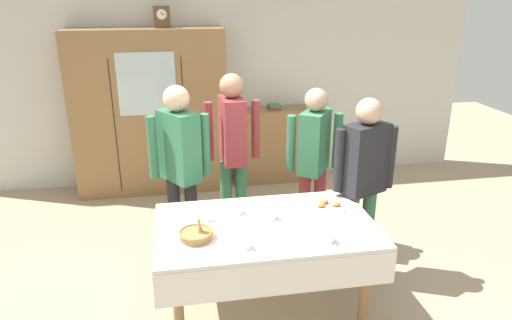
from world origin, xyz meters
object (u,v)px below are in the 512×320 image
object	(u,v)px
tea_cup_back_edge	(272,216)
tea_cup_front_edge	(329,239)
wall_cabinet	(150,113)
person_by_cabinet	(233,142)
bread_basket	(196,234)
tea_cup_far_left	(246,245)
spoon_far_left	(318,225)
person_beside_shelf	(180,159)
person_behind_table_left	(364,172)
spoon_near_left	(283,233)
pastry_plate	(328,206)
dining_table	(266,239)
tea_cup_far_right	(238,211)
mantel_clock	(162,17)
person_near_right_end	(314,154)
book_stack	(274,107)
bookshelf_low	(274,145)
tea_cup_near_right	(207,218)

from	to	relation	value
tea_cup_back_edge	tea_cup_front_edge	xyz separation A→B (m)	(0.31, -0.39, 0.00)
wall_cabinet	person_by_cabinet	distance (m)	1.61
bread_basket	tea_cup_far_left	bearing A→B (deg)	-31.28
spoon_far_left	person_by_cabinet	world-z (taller)	person_by_cabinet
person_beside_shelf	person_behind_table_left	xyz separation A→B (m)	(1.48, -0.46, -0.04)
bread_basket	spoon_near_left	size ratio (longest dim) A/B	2.02
pastry_plate	person_beside_shelf	bearing A→B (deg)	149.63
tea_cup_far_left	person_behind_table_left	world-z (taller)	person_behind_table_left
dining_table	spoon_far_left	size ratio (longest dim) A/B	13.36
tea_cup_back_edge	tea_cup_far_right	xyz separation A→B (m)	(-0.24, 0.13, 0.00)
mantel_clock	tea_cup_far_left	bearing A→B (deg)	-80.25
person_beside_shelf	person_near_right_end	world-z (taller)	person_beside_shelf
mantel_clock	person_behind_table_left	world-z (taller)	mantel_clock
mantel_clock	person_behind_table_left	xyz separation A→B (m)	(1.58, -2.18, -1.12)
bread_basket	pastry_plate	distance (m)	1.08
mantel_clock	tea_cup_far_left	world-z (taller)	mantel_clock
mantel_clock	person_by_cabinet	world-z (taller)	mantel_clock
spoon_far_left	tea_cup_far_left	bearing A→B (deg)	-157.41
tea_cup_far_left	pastry_plate	xyz separation A→B (m)	(0.73, 0.50, -0.01)
tea_cup_far_left	spoon_near_left	distance (m)	0.34
wall_cabinet	spoon_near_left	xyz separation A→B (m)	(1.00, -2.71, -0.22)
person_beside_shelf	person_behind_table_left	bearing A→B (deg)	-17.12
dining_table	spoon_near_left	xyz separation A→B (m)	(0.10, -0.12, 0.11)
book_stack	tea_cup_far_left	size ratio (longest dim) A/B	1.32
tea_cup_back_edge	spoon_near_left	size ratio (longest dim) A/B	1.09
person_near_right_end	person_behind_table_left	xyz separation A→B (m)	(0.26, -0.54, 0.02)
bookshelf_low	tea_cup_near_right	distance (m)	2.72
bread_basket	person_by_cabinet	world-z (taller)	person_by_cabinet
spoon_far_left	person_beside_shelf	world-z (taller)	person_beside_shelf
tea_cup_back_edge	person_by_cabinet	world-z (taller)	person_by_cabinet
book_stack	person_by_cabinet	bearing A→B (deg)	-116.22
dining_table	person_near_right_end	world-z (taller)	person_near_right_end
mantel_clock	person_beside_shelf	bearing A→B (deg)	-86.58
person_by_cabinet	tea_cup_far_left	bearing A→B (deg)	-94.10
person_beside_shelf	bookshelf_low	bearing A→B (deg)	55.77
wall_cabinet	person_behind_table_left	size ratio (longest dim) A/B	1.24
spoon_near_left	person_beside_shelf	xyz separation A→B (m)	(-0.68, 0.99, 0.23)
pastry_plate	wall_cabinet	bearing A→B (deg)	121.08
tea_cup_front_edge	person_by_cabinet	bearing A→B (deg)	106.91
wall_cabinet	person_by_cabinet	xyz separation A→B (m)	(0.81, -1.39, 0.03)
book_stack	tea_cup_back_edge	size ratio (longest dim) A/B	1.32
mantel_clock	bookshelf_low	size ratio (longest dim) A/B	0.25
book_stack	bread_basket	world-z (taller)	book_stack
tea_cup_far_left	person_by_cabinet	size ratio (longest dim) A/B	0.08
tea_cup_back_edge	bread_basket	world-z (taller)	bread_basket
mantel_clock	person_by_cabinet	distance (m)	1.85
spoon_far_left	person_by_cabinet	distance (m)	1.35
wall_cabinet	bread_basket	distance (m)	2.72
wall_cabinet	bookshelf_low	bearing A→B (deg)	1.90
bread_basket	mantel_clock	bearing A→B (deg)	93.85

